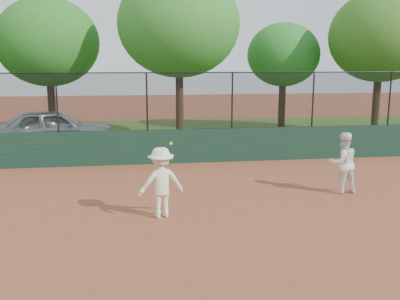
{
  "coord_description": "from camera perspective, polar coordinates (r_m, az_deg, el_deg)",
  "views": [
    {
      "loc": [
        -0.88,
        -9.47,
        3.53
      ],
      "look_at": [
        0.8,
        2.2,
        1.2
      ],
      "focal_mm": 40.0,
      "sensor_mm": 36.0,
      "label": 1
    }
  ],
  "objects": [
    {
      "name": "back_wall",
      "position": [
        15.77,
        -4.85,
        0.43
      ],
      "size": [
        26.0,
        0.2,
        1.2
      ],
      "primitive_type": "cube",
      "color": "#193826",
      "rests_on": "ground"
    },
    {
      "name": "tree_1",
      "position": [
        22.81,
        -18.91,
        12.91
      ],
      "size": [
        4.83,
        4.39,
        6.55
      ],
      "color": "#452A18",
      "rests_on": "ground"
    },
    {
      "name": "tree_3",
      "position": [
        23.56,
        10.65,
        11.85
      ],
      "size": [
        3.72,
        3.38,
        5.51
      ],
      "color": "#3C2714",
      "rests_on": "ground"
    },
    {
      "name": "parked_car",
      "position": [
        19.46,
        -18.26,
        2.63
      ],
      "size": [
        5.17,
        2.97,
        1.66
      ],
      "primitive_type": "imported",
      "rotation": [
        0.0,
        0.0,
        1.79
      ],
      "color": "#A8ACB1",
      "rests_on": "ground"
    },
    {
      "name": "fence_assembly",
      "position": [
        15.55,
        -5.06,
        6.36
      ],
      "size": [
        26.0,
        0.06,
        2.0
      ],
      "color": "black",
      "rests_on": "back_wall"
    },
    {
      "name": "player_main",
      "position": [
        10.27,
        -5.0,
        -4.16
      ],
      "size": [
        1.16,
        0.81,
        1.8
      ],
      "color": "white",
      "rests_on": "ground"
    },
    {
      "name": "grass_strip",
      "position": [
        21.77,
        -5.78,
        1.79
      ],
      "size": [
        36.0,
        12.0,
        0.01
      ],
      "primitive_type": "cube",
      "color": "#304F18",
      "rests_on": "ground"
    },
    {
      "name": "tree_4",
      "position": [
        22.97,
        22.17,
        13.29
      ],
      "size": [
        4.89,
        4.45,
        6.82
      ],
      "color": "#412917",
      "rests_on": "ground"
    },
    {
      "name": "player_second",
      "position": [
        12.73,
        17.8,
        -1.57
      ],
      "size": [
        0.87,
        0.71,
        1.68
      ],
      "primitive_type": "imported",
      "rotation": [
        0.0,
        0.0,
        3.23
      ],
      "color": "white",
      "rests_on": "ground"
    },
    {
      "name": "ground",
      "position": [
        10.14,
        -2.74,
        -9.2
      ],
      "size": [
        80.0,
        80.0,
        0.0
      ],
      "primitive_type": "plane",
      "color": "brown",
      "rests_on": "ground"
    },
    {
      "name": "tree_2",
      "position": [
        20.66,
        -2.72,
        15.76
      ],
      "size": [
        5.48,
        4.99,
        7.57
      ],
      "color": "#462A19",
      "rests_on": "ground"
    }
  ]
}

